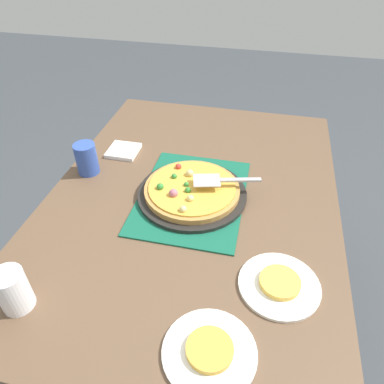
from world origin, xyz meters
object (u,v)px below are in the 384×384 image
plate_near_left (209,352)px  pizza_server (221,180)px  served_slice_left (210,349)px  napkin_stack (123,151)px  pizza_pan (192,194)px  cup_far (87,159)px  cup_near (13,290)px  plate_far_right (279,285)px  pizza (191,189)px  served_slice_right (280,282)px

plate_near_left → pizza_server: 0.57m
served_slice_left → napkin_stack: 0.90m
pizza_pan → plate_near_left: size_ratio=1.73×
plate_near_left → cup_far: 0.83m
pizza_pan → cup_near: cup_near is taller
plate_far_right → pizza_server: pizza_server is taller
served_slice_left → cup_near: bearing=87.7°
served_slice_left → cup_far: bearing=44.0°
pizza → napkin_stack: pizza is taller
pizza_pan → plate_far_right: 0.44m
pizza → napkin_stack: 0.40m
cup_near → cup_far: (0.58, 0.08, 0.00)m
pizza_server → napkin_stack: size_ratio=1.95×
pizza_pan → cup_near: (-0.52, 0.34, 0.05)m
pizza → served_slice_right: size_ratio=3.00×
served_slice_left → cup_far: size_ratio=0.92×
served_slice_right → plate_far_right: bearing=0.0°
served_slice_left → cup_near: cup_near is taller
served_slice_right → cup_near: (-0.20, 0.65, 0.04)m
cup_far → napkin_stack: (0.16, -0.08, -0.05)m
cup_near → served_slice_right: bearing=-72.7°
served_slice_left → served_slice_right: 0.27m
napkin_stack → served_slice_right: bearing=-129.3°
served_slice_left → pizza_server: pizza_server is taller
cup_far → plate_near_left: bearing=-136.0°
pizza_pan → served_slice_left: (-0.54, -0.16, 0.01)m
plate_near_left → napkin_stack: (0.75, 0.50, 0.00)m
plate_far_right → served_slice_right: size_ratio=2.00×
served_slice_left → cup_far: (0.60, 0.58, 0.04)m
plate_far_right → napkin_stack: size_ratio=1.83×
plate_far_right → pizza_pan: bearing=44.5°
served_slice_left → plate_near_left: bearing=0.0°
plate_near_left → pizza_server: bearing=6.8°
served_slice_right → cup_near: bearing=107.3°
cup_near → napkin_stack: size_ratio=1.00×
pizza_pan → plate_near_left: bearing=-163.3°
plate_far_right → cup_near: bearing=107.3°
cup_far → served_slice_left: bearing=-136.0°
pizza → served_slice_left: size_ratio=3.00×
served_slice_left → served_slice_right: (0.22, -0.15, 0.00)m
pizza_pan → napkin_stack: 0.40m
cup_near → pizza_server: cup_near is taller
plate_near_left → served_slice_right: bearing=-33.9°
pizza_pan → served_slice_left: 0.56m
served_slice_right → cup_far: (0.37, 0.73, 0.04)m
pizza → plate_near_left: size_ratio=1.50×
pizza_pan → cup_far: cup_far is taller
pizza_pan → cup_far: size_ratio=3.17×
plate_near_left → served_slice_right: (0.22, -0.15, 0.01)m
plate_far_right → pizza_server: (0.34, 0.22, 0.07)m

